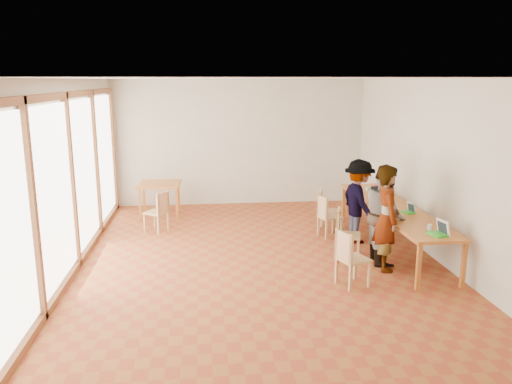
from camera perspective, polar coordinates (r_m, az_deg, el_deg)
The scene contains 25 objects.
ground at distance 8.52m, azimuth 0.21°, elevation -7.77°, with size 8.00×8.00×0.00m, color #975224.
wall_back at distance 12.05m, azimuth -1.88°, elevation 5.66°, with size 6.00×0.10×3.00m, color beige.
wall_front at distance 4.29m, azimuth 6.17°, elevation -7.56°, with size 6.00×0.10×3.00m, color beige.
wall_right at distance 8.95m, azimuth 19.70°, elevation 2.45°, with size 0.10×8.00×3.00m, color beige.
window_wall at distance 8.33m, azimuth -20.47°, elevation 1.67°, with size 0.10×8.00×3.00m, color white.
ceiling at distance 7.98m, azimuth 0.23°, elevation 13.01°, with size 6.00×8.00×0.04m, color white.
communal_table at distance 9.33m, azimuth 15.35°, elevation -1.87°, with size 0.80×4.00×0.75m.
side_table at distance 11.22m, azimuth -10.97°, elevation 0.61°, with size 0.90×0.90×0.75m.
chair_near at distance 7.43m, azimuth 10.53°, elevation -6.83°, with size 0.51×0.51×0.45m.
chair_mid at distance 8.59m, azimuth 9.94°, elevation -4.11°, with size 0.50×0.50×0.45m.
chair_far at distance 9.66m, azimuth 8.05°, elevation -2.27°, with size 0.47×0.47×0.44m.
chair_empty at distance 10.16m, azimuth 7.84°, elevation -1.51°, with size 0.49×0.49×0.44m.
chair_spare at distance 10.08m, azimuth -10.97°, elevation -1.74°, with size 0.53×0.53×0.44m.
person_near at distance 8.14m, azimuth 14.71°, elevation -2.95°, with size 0.61×0.40×1.68m, color gray.
person_mid at distance 8.49m, azimuth 14.51°, elevation -2.43°, with size 0.80×0.62×1.64m, color gray.
person_far at distance 9.42m, azimuth 11.65°, elevation -1.04°, with size 1.01×0.58×1.56m, color gray.
laptop_near at distance 7.82m, azimuth 20.29°, elevation -4.19°, with size 0.29×0.31×0.23m.
laptop_mid at distance 8.94m, azimuth 17.15°, elevation -1.97°, with size 0.24×0.26×0.18m.
laptop_far at distance 10.54m, azimuth 13.62°, elevation 0.45°, with size 0.26×0.28×0.20m.
yellow_mug at distance 10.21m, azimuth 11.72°, elevation 0.13°, with size 0.13×0.13×0.10m, color gold.
green_bottle at distance 9.94m, azimuth 14.08°, elevation 0.19°, with size 0.07×0.07×0.28m, color #147339.
clear_glass at distance 8.02m, azimuth 19.22°, elevation -3.82°, with size 0.07×0.07×0.09m, color silver.
condiment_cup at distance 10.51m, azimuth 12.64°, elevation 0.32°, with size 0.08×0.08×0.06m, color white.
pink_phone at distance 11.16m, azimuth 13.43°, elevation 0.88°, with size 0.05×0.10×0.01m, color #EE378C.
black_pouch at distance 10.44m, azimuth 13.62°, elevation 0.27°, with size 0.16×0.26×0.09m, color black.
Camera 1 is at (-0.88, -7.93, 2.98)m, focal length 35.00 mm.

